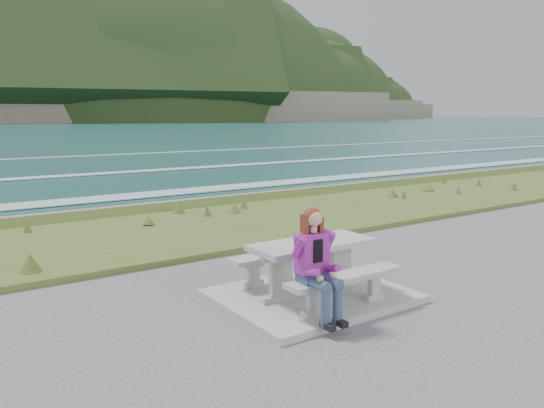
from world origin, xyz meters
name	(u,v)px	position (x,y,z in m)	size (l,w,h in m)	color
concrete_slab	(311,296)	(0.00, 0.00, 0.05)	(2.60, 2.10, 0.10)	#979792
picnic_table	(312,253)	(0.00, 0.00, 0.68)	(1.80, 0.75, 0.75)	#979792
bench_landward	(345,282)	(0.00, -0.70, 0.45)	(1.80, 0.35, 0.45)	#979792
bench_seaward	(283,258)	(0.00, 0.70, 0.45)	(1.80, 0.35, 0.45)	#979792
grass_verge	(169,235)	(0.00, 5.00, 0.00)	(160.00, 4.50, 0.22)	#365520
shore_drop	(125,215)	(0.00, 7.90, 0.00)	(160.00, 0.80, 2.20)	#716154
ocean	(17,197)	(0.00, 25.09, -1.74)	(1600.00, 1600.00, 0.09)	#1E5455
headland_range	(190,105)	(190.47, 398.47, 9.90)	(729.83, 363.95, 176.96)	#716154
seated_woman	(319,279)	(-0.55, -0.83, 0.61)	(0.40, 0.70, 1.39)	navy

